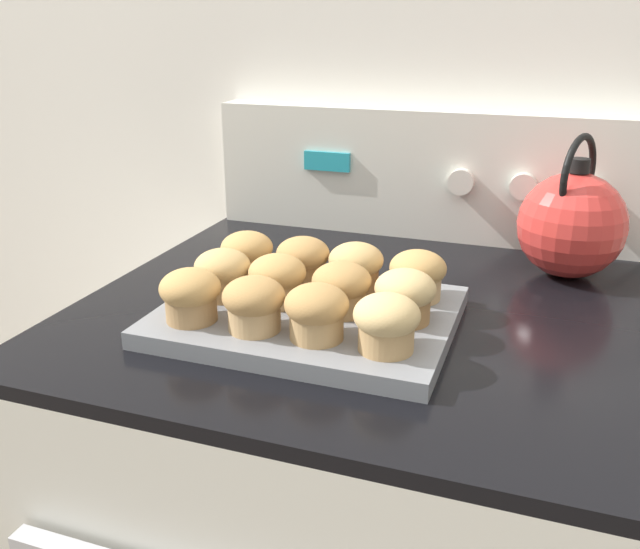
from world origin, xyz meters
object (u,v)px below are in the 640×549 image
Objects in this scene: muffin_r0_c1 at (254,303)px; muffin_r2_c0 at (247,253)px; muffin_r1_c1 at (277,279)px; tea_kettle at (572,223)px; muffin_pan at (309,316)px; muffin_r0_c2 at (317,311)px; muffin_r2_c2 at (356,266)px; muffin_r2_c3 at (418,274)px; muffin_r1_c2 at (342,287)px; muffin_r2_c1 at (303,259)px; muffin_r1_c0 at (223,273)px; muffin_r1_c3 at (405,295)px; muffin_r0_c3 at (387,322)px; muffin_r0_c0 at (190,294)px.

muffin_r2_c0 is at bearing 117.82° from muffin_r0_c1.
tea_kettle reaches higher than muffin_r1_c1.
muffin_pan is 4.91× the size of muffin_r0_c2.
muffin_r1_c1 is at bearing -135.26° from muffin_r2_c2.
muffin_r2_c2 is 1.00× the size of muffin_r2_c3.
muffin_r2_c2 is 0.08m from muffin_r2_c3.
muffin_r2_c1 is (-0.08, 0.08, 0.00)m from muffin_r1_c2.
muffin_r1_c1 and muffin_r2_c2 have the same top height.
muffin_r1_c0 and muffin_r1_c3 have the same top height.
muffin_r2_c0 is (-0.24, 0.16, 0.00)m from muffin_r0_c3.
muffin_r0_c1 and muffin_r0_c3 have the same top height.
muffin_r1_c2 is 0.11m from muffin_r2_c3.
muffin_r2_c2 is 0.34× the size of tea_kettle.
muffin_r1_c2 is at bearing 26.70° from muffin_r0_c0.
muffin_r2_c0 is (-0.08, 0.16, 0.00)m from muffin_r0_c1.
muffin_pan is 0.10m from muffin_r0_c2.
muffin_r0_c2 reaches higher than muffin_pan.
muffin_r1_c2 is 0.08m from muffin_r2_c2.
muffin_r0_c2 is 1.00× the size of muffin_r2_c3.
muffin_r0_c0 is at bearing -132.79° from muffin_r1_c1.
muffin_r2_c0 is at bearing 92.54° from muffin_r1_c0.
muffin_r2_c3 is at bearing 32.81° from muffin_pan.
muffin_r0_c3 is at bearing -116.13° from tea_kettle.
muffin_r0_c0 is at bearing -179.72° from muffin_r0_c3.
muffin_r1_c1 and muffin_r1_c2 have the same top height.
muffin_pan is at bearing 64.83° from muffin_r0_c1.
muffin_r2_c2 is at bearing 90.63° from muffin_r0_c2.
muffin_r0_c1 and muffin_r2_c0 have the same top height.
muffin_pan is at bearing -177.85° from muffin_r1_c2.
muffin_r1_c3 is 1.00× the size of muffin_r2_c2.
muffin_r2_c3 is at bearing 90.44° from muffin_r1_c3.
muffin_r0_c3 is 1.00× the size of muffin_r1_c3.
muffin_r0_c1 and muffin_r0_c2 have the same top height.
muffin_r1_c1 is at bearing 47.21° from muffin_r0_c0.
muffin_r2_c3 is 0.34× the size of tea_kettle.
muffin_r0_c2 is 0.08m from muffin_r1_c2.
muffin_r1_c1 reaches higher than muffin_pan.
muffin_r2_c3 is at bearing 18.29° from muffin_r1_c0.
tea_kettle is at bearing 41.64° from muffin_r0_c0.
muffin_r0_c3 is at bearing -33.39° from muffin_pan.
muffin_r2_c0 is at bearing 135.61° from muffin_r0_c2.
muffin_r1_c0 reaches higher than muffin_pan.
tea_kettle reaches higher than muffin_r0_c2.
muffin_r0_c3 is 0.18m from muffin_r2_c2.
muffin_r0_c0 and muffin_r0_c1 have the same top height.
muffin_r0_c0 is 0.25m from muffin_r1_c3.
muffin_r0_c3 is 1.00× the size of muffin_r1_c2.
muffin_pan is 0.10m from muffin_r2_c1.
muffin_r2_c2 is at bearing -0.26° from muffin_r2_c1.
tea_kettle is (0.18, 0.29, 0.03)m from muffin_r1_c3.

